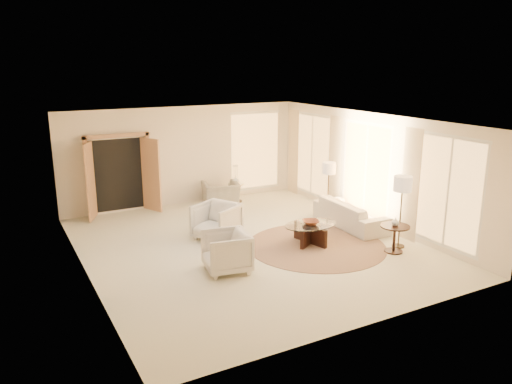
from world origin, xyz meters
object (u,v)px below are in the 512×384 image
floor_lamp_near (329,171)px  end_vase (395,222)px  side_vase (236,180)px  coffee_table (310,231)px  sofa (351,213)px  accent_chair (221,190)px  floor_lamp_far (403,187)px  side_table (236,191)px  bowl (311,222)px  armchair_left (217,220)px  armchair_right (226,250)px  end_table (395,234)px

floor_lamp_near → end_vase: (-0.32, -2.83, -0.56)m
side_vase → floor_lamp_near: bearing=-57.4°
coffee_table → floor_lamp_near: 2.43m
sofa → accent_chair: size_ratio=2.20×
floor_lamp_far → end_vase: bearing=-149.6°
side_table → bowl: bowl is taller
sofa → armchair_left: armchair_left is taller
armchair_right → floor_lamp_near: bearing=127.1°
sofa → side_table: bearing=27.0°
bowl → end_vase: size_ratio=2.11×
floor_lamp_far → bowl: 2.14m
armchair_right → coffee_table: armchair_right is taller
accent_chair → bowl: 3.89m
coffee_table → bowl: (-0.00, 0.00, 0.22)m
end_vase → side_vase: bearing=103.2°
accent_chair → end_table: accent_chair is taller
sofa → coffee_table: size_ratio=1.35×
accent_chair → end_vase: accent_chair is taller
sofa → coffee_table: sofa is taller
end_table → floor_lamp_far: size_ratio=0.39×
coffee_table → bowl: 0.22m
side_table → side_vase: 0.33m
armchair_left → floor_lamp_near: floor_lamp_near is taller
floor_lamp_near → side_vase: floor_lamp_near is taller
floor_lamp_far → accent_chair: bearing=112.7°
sofa → end_vase: size_ratio=12.46×
coffee_table → floor_lamp_far: (1.62, -1.11, 1.08)m
coffee_table → end_table: 1.84m
coffee_table → end_vase: (1.30, -1.29, 0.39)m
sofa → floor_lamp_near: 1.34m
bowl → accent_chair: bearing=96.7°
armchair_right → side_vase: armchair_right is taller
sofa → side_vase: side_vase is taller
end_vase → side_vase: (-1.23, 5.25, -0.03)m
bowl → end_vase: (1.30, -1.29, 0.17)m
end_table → side_table: 5.39m
coffee_table → end_vase: end_vase is taller
armchair_right → accent_chair: bearing=166.7°
end_table → armchair_right: bearing=167.4°
sofa → bowl: size_ratio=5.91×
armchair_left → armchair_right: size_ratio=1.06×
sofa → bowl: 1.72m
armchair_left → side_vase: armchair_left is taller
end_table → floor_lamp_near: size_ratio=0.43×
floor_lamp_near → sofa: bearing=-90.0°
sofa → floor_lamp_near: bearing=2.5°
bowl → armchair_right: bearing=-168.3°
floor_lamp_far → bowl: size_ratio=4.33×
accent_chair → floor_lamp_near: 3.21m
end_table → side_vase: 5.39m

